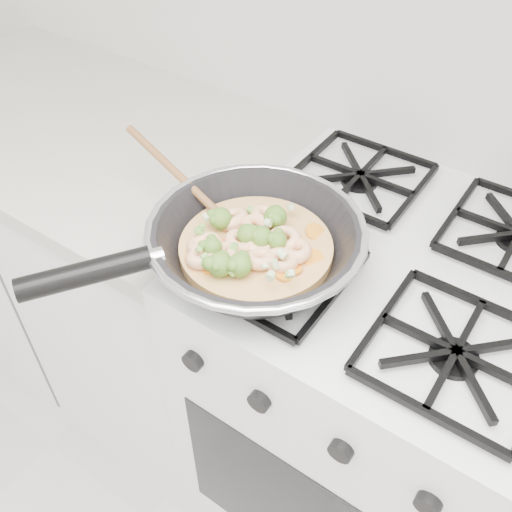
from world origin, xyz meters
The scene contains 3 objects.
stove centered at (0.00, 1.70, 0.46)m, with size 0.60×0.60×0.92m.
counter_left centered at (-0.80, 1.70, 0.45)m, with size 1.00×0.60×0.90m.
skillet centered at (-0.18, 1.54, 0.96)m, with size 0.49×0.47×0.11m.
Camera 1 is at (0.19, 1.01, 1.54)m, focal length 39.18 mm.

